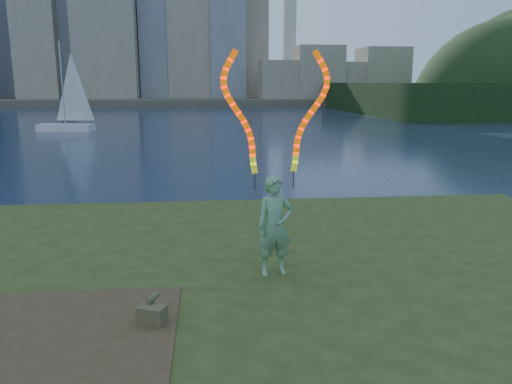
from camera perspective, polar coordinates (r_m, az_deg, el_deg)
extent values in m
plane|color=#1A2843|center=(10.20, -4.49, -11.07)|extent=(320.00, 320.00, 0.00)
cube|color=#344217|center=(7.89, -4.13, -17.30)|extent=(20.00, 18.00, 0.30)
cube|color=#344217|center=(8.04, -4.21, -14.70)|extent=(17.00, 15.00, 0.30)
cube|color=#344217|center=(8.11, -4.28, -12.48)|extent=(14.00, 12.00, 0.30)
cube|color=#47331E|center=(7.27, -22.33, -15.15)|extent=(3.20, 3.00, 0.02)
cube|color=brown|center=(104.41, -5.55, 10.47)|extent=(320.00, 40.00, 1.20)
imported|color=#1E6B2C|center=(8.54, 2.15, -3.90)|extent=(0.69, 0.52, 1.72)
cylinder|color=black|center=(8.37, -0.14, 1.23)|extent=(0.02, 0.02, 0.30)
cylinder|color=black|center=(8.58, 4.29, 1.47)|extent=(0.02, 0.02, 0.30)
cube|color=#49492A|center=(7.20, -11.79, -13.60)|extent=(0.43, 0.37, 0.26)
cylinder|color=#49492A|center=(7.29, -11.70, -11.76)|extent=(0.18, 0.26, 0.09)
cube|color=silver|center=(45.67, -20.91, 6.86)|extent=(4.80, 2.29, 0.65)
cylinder|color=gray|center=(45.51, -21.26, 11.37)|extent=(0.13, 0.13, 7.01)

